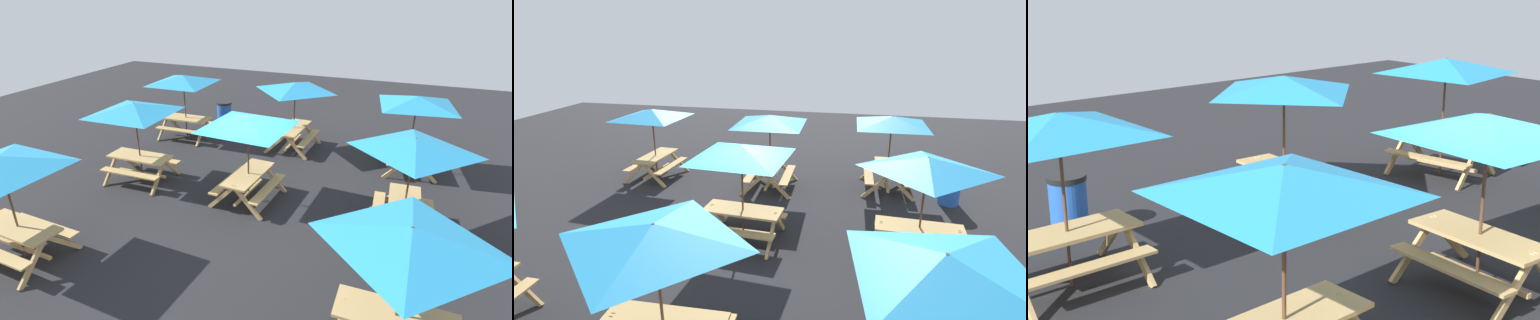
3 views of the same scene
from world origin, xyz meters
The scene contains 7 objects.
ground_plane centered at (0.00, 0.00, 0.00)m, with size 31.45×31.45×0.00m, color #232326.
picnic_table_0 centered at (-0.08, 3.98, 1.99)m, with size 2.11×2.11×2.34m.
picnic_table_1 centered at (-0.12, 0.13, 1.99)m, with size 2.82×2.82×2.34m.
picnic_table_2 centered at (-3.42, 0.04, 1.99)m, with size 2.83×2.83×2.34m.
picnic_table_5 centered at (-4.03, 3.57, 1.99)m, with size 2.83×2.83×2.34m.
picnic_table_6 centered at (3.66, 3.64, 1.99)m, with size 2.80×2.80×2.34m.
trash_bin_blue centered at (-3.29, 5.23, 0.49)m, with size 0.59×0.59×0.98m.
Camera 3 is at (-7.39, -4.64, 4.05)m, focal length 50.00 mm.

